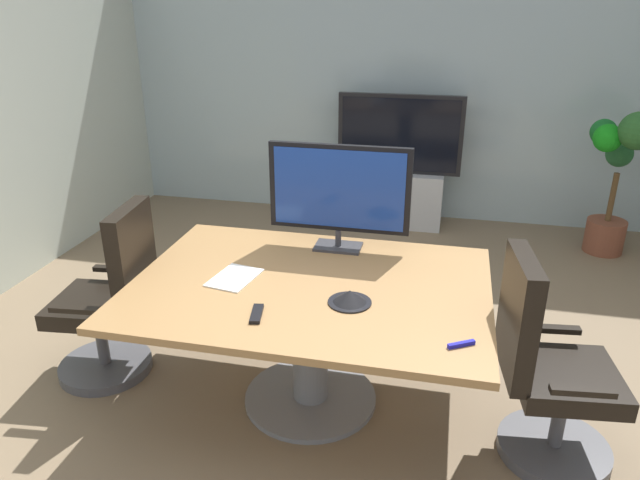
{
  "coord_description": "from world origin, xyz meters",
  "views": [
    {
      "loc": [
        0.63,
        -2.66,
        2.19
      ],
      "look_at": [
        -0.05,
        0.32,
        0.91
      ],
      "focal_mm": 33.17,
      "sensor_mm": 36.0,
      "label": 1
    }
  ],
  "objects_px": {
    "office_chair_left": "(112,307)",
    "potted_plant": "(621,167)",
    "conference_phone": "(350,297)",
    "remote_control": "(257,314)",
    "wall_display_unit": "(397,182)",
    "office_chair_right": "(546,378)",
    "tv_monitor": "(339,191)",
    "conference_table": "(310,312)"
  },
  "relations": [
    {
      "from": "office_chair_left",
      "to": "potted_plant",
      "type": "bearing_deg",
      "value": 122.12
    },
    {
      "from": "potted_plant",
      "to": "conference_phone",
      "type": "height_order",
      "value": "potted_plant"
    },
    {
      "from": "conference_phone",
      "to": "remote_control",
      "type": "xyz_separation_m",
      "value": [
        -0.41,
        -0.22,
        -0.02
      ]
    },
    {
      "from": "office_chair_left",
      "to": "remote_control",
      "type": "relative_size",
      "value": 6.41
    },
    {
      "from": "wall_display_unit",
      "to": "office_chair_right",
      "type": "bearing_deg",
      "value": -71.47
    },
    {
      "from": "wall_display_unit",
      "to": "conference_phone",
      "type": "xyz_separation_m",
      "value": [
        0.07,
        -3.11,
        0.34
      ]
    },
    {
      "from": "office_chair_left",
      "to": "tv_monitor",
      "type": "relative_size",
      "value": 1.3
    },
    {
      "from": "wall_display_unit",
      "to": "potted_plant",
      "type": "xyz_separation_m",
      "value": [
        1.93,
        -0.32,
        0.36
      ]
    },
    {
      "from": "conference_table",
      "to": "conference_phone",
      "type": "height_order",
      "value": "conference_phone"
    },
    {
      "from": "office_chair_left",
      "to": "office_chair_right",
      "type": "relative_size",
      "value": 1.0
    },
    {
      "from": "potted_plant",
      "to": "tv_monitor",
      "type": "bearing_deg",
      "value": -134.11
    },
    {
      "from": "wall_display_unit",
      "to": "remote_control",
      "type": "height_order",
      "value": "wall_display_unit"
    },
    {
      "from": "office_chair_right",
      "to": "tv_monitor",
      "type": "relative_size",
      "value": 1.3
    },
    {
      "from": "potted_plant",
      "to": "wall_display_unit",
      "type": "bearing_deg",
      "value": 170.6
    },
    {
      "from": "conference_table",
      "to": "tv_monitor",
      "type": "bearing_deg",
      "value": 83.77
    },
    {
      "from": "potted_plant",
      "to": "remote_control",
      "type": "distance_m",
      "value": 3.78
    },
    {
      "from": "office_chair_right",
      "to": "potted_plant",
      "type": "relative_size",
      "value": 0.83
    },
    {
      "from": "conference_table",
      "to": "office_chair_right",
      "type": "relative_size",
      "value": 1.74
    },
    {
      "from": "office_chair_right",
      "to": "wall_display_unit",
      "type": "relative_size",
      "value": 0.83
    },
    {
      "from": "office_chair_right",
      "to": "potted_plant",
      "type": "height_order",
      "value": "potted_plant"
    },
    {
      "from": "conference_table",
      "to": "office_chair_right",
      "type": "distance_m",
      "value": 1.24
    },
    {
      "from": "tv_monitor",
      "to": "wall_display_unit",
      "type": "relative_size",
      "value": 0.64
    },
    {
      "from": "office_chair_left",
      "to": "tv_monitor",
      "type": "xyz_separation_m",
      "value": [
        1.28,
        0.5,
        0.66
      ]
    },
    {
      "from": "wall_display_unit",
      "to": "conference_table",
      "type": "bearing_deg",
      "value": -93.5
    },
    {
      "from": "conference_table",
      "to": "office_chair_left",
      "type": "xyz_separation_m",
      "value": [
        -1.22,
        0.01,
        -0.12
      ]
    },
    {
      "from": "office_chair_left",
      "to": "conference_phone",
      "type": "height_order",
      "value": "office_chair_left"
    },
    {
      "from": "wall_display_unit",
      "to": "conference_phone",
      "type": "height_order",
      "value": "wall_display_unit"
    },
    {
      "from": "conference_table",
      "to": "conference_phone",
      "type": "relative_size",
      "value": 8.61
    },
    {
      "from": "potted_plant",
      "to": "remote_control",
      "type": "xyz_separation_m",
      "value": [
        -2.28,
        -3.02,
        -0.04
      ]
    },
    {
      "from": "office_chair_left",
      "to": "remote_control",
      "type": "height_order",
      "value": "office_chair_left"
    },
    {
      "from": "conference_table",
      "to": "wall_display_unit",
      "type": "bearing_deg",
      "value": 86.5
    },
    {
      "from": "potted_plant",
      "to": "remote_control",
      "type": "height_order",
      "value": "potted_plant"
    },
    {
      "from": "office_chair_right",
      "to": "conference_phone",
      "type": "height_order",
      "value": "office_chair_right"
    },
    {
      "from": "potted_plant",
      "to": "conference_phone",
      "type": "distance_m",
      "value": 3.36
    },
    {
      "from": "office_chair_right",
      "to": "wall_display_unit",
      "type": "bearing_deg",
      "value": 11.83
    },
    {
      "from": "conference_table",
      "to": "office_chair_left",
      "type": "height_order",
      "value": "office_chair_left"
    },
    {
      "from": "office_chair_left",
      "to": "wall_display_unit",
      "type": "bearing_deg",
      "value": 148.44
    },
    {
      "from": "office_chair_right",
      "to": "wall_display_unit",
      "type": "xyz_separation_m",
      "value": [
        -1.04,
        3.11,
        -0.01
      ]
    },
    {
      "from": "conference_table",
      "to": "remote_control",
      "type": "distance_m",
      "value": 0.46
    },
    {
      "from": "conference_table",
      "to": "office_chair_right",
      "type": "bearing_deg",
      "value": -7.37
    },
    {
      "from": "office_chair_right",
      "to": "conference_phone",
      "type": "bearing_deg",
      "value": 83.58
    },
    {
      "from": "conference_table",
      "to": "remote_control",
      "type": "height_order",
      "value": "remote_control"
    }
  ]
}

